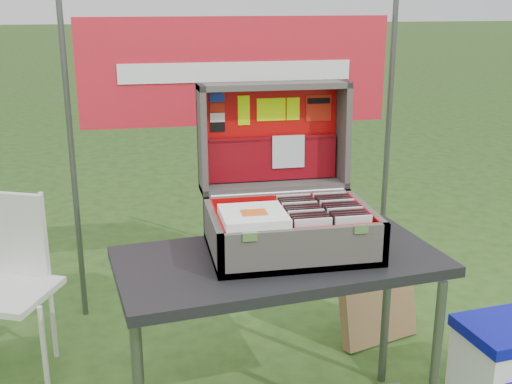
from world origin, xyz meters
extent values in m
cube|color=black|center=(-0.03, -0.05, 0.73)|extent=(1.26, 0.75, 0.04)
cylinder|color=#59595B|center=(0.51, -0.29, 0.35)|extent=(0.04, 0.04, 0.71)
cylinder|color=#59595B|center=(-0.56, 0.19, 0.35)|extent=(0.04, 0.04, 0.71)
cylinder|color=#59595B|center=(0.51, 0.19, 0.35)|extent=(0.04, 0.04, 0.71)
cube|color=#59544F|center=(0.03, 0.00, 0.76)|extent=(0.61, 0.43, 0.02)
cube|color=#59544F|center=(0.03, -0.21, 0.83)|extent=(0.61, 0.02, 0.16)
cube|color=#59544F|center=(0.03, 0.20, 0.83)|extent=(0.61, 0.02, 0.16)
cube|color=#59544F|center=(-0.27, 0.00, 0.83)|extent=(0.02, 0.43, 0.16)
cube|color=#59544F|center=(0.32, 0.00, 0.83)|extent=(0.02, 0.43, 0.16)
cube|color=red|center=(0.03, 0.00, 0.77)|extent=(0.56, 0.39, 0.01)
cube|color=silver|center=(-0.17, -0.22, 0.90)|extent=(0.05, 0.01, 0.03)
cube|color=silver|center=(0.22, -0.22, 0.90)|extent=(0.05, 0.01, 0.03)
cylinder|color=silver|center=(0.03, 0.22, 0.91)|extent=(0.55, 0.02, 0.02)
cube|color=#59544F|center=(0.03, 0.38, 1.12)|extent=(0.61, 0.04, 0.44)
cube|color=#59544F|center=(0.03, 0.31, 1.33)|extent=(0.61, 0.16, 0.03)
cube|color=#59544F|center=(0.03, 0.30, 0.92)|extent=(0.61, 0.16, 0.03)
cube|color=#59544F|center=(-0.27, 0.31, 1.12)|extent=(0.02, 0.18, 0.44)
cube|color=#59544F|center=(0.32, 0.31, 1.12)|extent=(0.02, 0.18, 0.44)
cube|color=red|center=(0.03, 0.36, 1.12)|extent=(0.56, 0.02, 0.38)
cube|color=red|center=(0.03, -0.19, 0.84)|extent=(0.56, 0.01, 0.14)
cube|color=red|center=(0.03, 0.19, 0.84)|extent=(0.56, 0.01, 0.14)
cube|color=red|center=(-0.25, 0.00, 0.84)|extent=(0.01, 0.39, 0.14)
cube|color=red|center=(0.30, 0.00, 0.84)|extent=(0.01, 0.39, 0.14)
cube|color=maroon|center=(0.03, 0.34, 1.02)|extent=(0.54, 0.04, 0.18)
cube|color=maroon|center=(0.03, 0.34, 1.11)|extent=(0.53, 0.02, 0.02)
cube|color=silver|center=(0.09, 0.32, 1.05)|extent=(0.14, 0.02, 0.14)
cube|color=#1933B2|center=(-0.20, 0.36, 1.28)|extent=(0.06, 0.00, 0.04)
cube|color=red|center=(-0.20, 0.36, 1.24)|extent=(0.06, 0.00, 0.04)
cube|color=white|center=(-0.20, 0.36, 1.20)|extent=(0.06, 0.00, 0.04)
cube|color=black|center=(-0.20, 0.36, 1.16)|extent=(0.06, 0.00, 0.04)
cube|color=#B5F300|center=(-0.09, 0.36, 1.23)|extent=(0.05, 0.01, 0.12)
cube|color=#B5F300|center=(0.03, 0.36, 1.23)|extent=(0.12, 0.01, 0.09)
cube|color=#B5F300|center=(0.12, 0.36, 1.23)|extent=(0.05, 0.01, 0.09)
cube|color=red|center=(0.23, 0.36, 1.23)|extent=(0.11, 0.01, 0.11)
cube|color=black|center=(0.23, 0.36, 1.26)|extent=(0.10, 0.00, 0.02)
cube|color=silver|center=(0.06, -0.17, 0.85)|extent=(0.13, 0.01, 0.15)
cube|color=black|center=(0.06, -0.15, 0.85)|extent=(0.13, 0.01, 0.15)
cube|color=black|center=(0.06, -0.12, 0.85)|extent=(0.13, 0.01, 0.15)
cube|color=black|center=(0.06, -0.10, 0.85)|extent=(0.13, 0.01, 0.15)
cube|color=silver|center=(0.06, -0.07, 0.85)|extent=(0.13, 0.01, 0.15)
cube|color=black|center=(0.06, -0.05, 0.85)|extent=(0.13, 0.01, 0.15)
cube|color=black|center=(0.06, -0.03, 0.85)|extent=(0.13, 0.01, 0.15)
cube|color=black|center=(0.06, 0.00, 0.85)|extent=(0.13, 0.01, 0.15)
cube|color=silver|center=(0.06, 0.02, 0.85)|extent=(0.13, 0.01, 0.15)
cube|color=black|center=(0.06, 0.05, 0.85)|extent=(0.13, 0.01, 0.15)
cube|color=black|center=(0.06, 0.07, 0.85)|extent=(0.13, 0.01, 0.15)
cube|color=black|center=(0.06, 0.09, 0.85)|extent=(0.13, 0.01, 0.15)
cube|color=silver|center=(0.06, 0.12, 0.85)|extent=(0.13, 0.01, 0.15)
cube|color=silver|center=(0.21, -0.17, 0.85)|extent=(0.13, 0.01, 0.15)
cube|color=black|center=(0.21, -0.15, 0.85)|extent=(0.13, 0.01, 0.15)
cube|color=black|center=(0.21, -0.12, 0.85)|extent=(0.13, 0.01, 0.15)
cube|color=black|center=(0.21, -0.10, 0.85)|extent=(0.13, 0.01, 0.15)
cube|color=silver|center=(0.21, -0.07, 0.85)|extent=(0.13, 0.01, 0.15)
cube|color=black|center=(0.21, -0.05, 0.85)|extent=(0.13, 0.01, 0.15)
cube|color=black|center=(0.21, -0.03, 0.85)|extent=(0.13, 0.01, 0.15)
cube|color=black|center=(0.21, 0.00, 0.85)|extent=(0.13, 0.01, 0.15)
cube|color=silver|center=(0.21, 0.02, 0.85)|extent=(0.13, 0.01, 0.15)
cube|color=black|center=(0.21, 0.05, 0.85)|extent=(0.13, 0.01, 0.15)
cube|color=black|center=(0.21, 0.07, 0.85)|extent=(0.13, 0.01, 0.15)
cube|color=black|center=(0.21, 0.09, 0.85)|extent=(0.13, 0.01, 0.15)
cube|color=silver|center=(0.21, 0.12, 0.85)|extent=(0.13, 0.01, 0.15)
cube|color=white|center=(-0.13, -0.08, 0.91)|extent=(0.23, 0.23, 0.00)
cube|color=white|center=(-0.13, -0.08, 0.92)|extent=(0.23, 0.23, 0.00)
cube|color=white|center=(-0.13, -0.08, 0.92)|extent=(0.23, 0.23, 0.00)
cube|color=white|center=(-0.13, -0.08, 0.93)|extent=(0.23, 0.23, 0.00)
cube|color=white|center=(-0.13, -0.08, 0.93)|extent=(0.23, 0.23, 0.00)
cube|color=white|center=(-0.13, -0.08, 0.94)|extent=(0.23, 0.23, 0.00)
cube|color=#D85919|center=(-0.13, -0.09, 0.94)|extent=(0.09, 0.07, 0.00)
cube|color=white|center=(0.97, -0.06, 0.16)|extent=(0.43, 0.35, 0.32)
cube|color=silver|center=(-1.12, 0.52, 0.43)|extent=(0.50, 0.50, 0.03)
cube|color=silver|center=(-1.12, 0.70, 0.64)|extent=(0.36, 0.18, 0.40)
cylinder|color=silver|center=(-0.96, 0.36, 0.21)|extent=(0.02, 0.02, 0.43)
cylinder|color=silver|center=(-0.96, 0.68, 0.21)|extent=(0.02, 0.02, 0.43)
cylinder|color=silver|center=(-0.96, 0.70, 0.63)|extent=(0.02, 0.02, 0.40)
cube|color=brown|center=(0.62, 0.55, 0.22)|extent=(0.44, 0.27, 0.44)
cylinder|color=#59595B|center=(-0.85, 1.10, 0.85)|extent=(0.03, 0.03, 1.70)
cylinder|color=#59595B|center=(0.85, 1.10, 0.85)|extent=(0.03, 0.03, 1.70)
cube|color=red|center=(0.00, 1.09, 1.30)|extent=(1.60, 0.02, 0.55)
cube|color=white|center=(0.00, 1.08, 1.30)|extent=(1.20, 0.00, 0.10)
camera|label=1|loc=(-0.53, -2.19, 1.67)|focal=45.00mm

